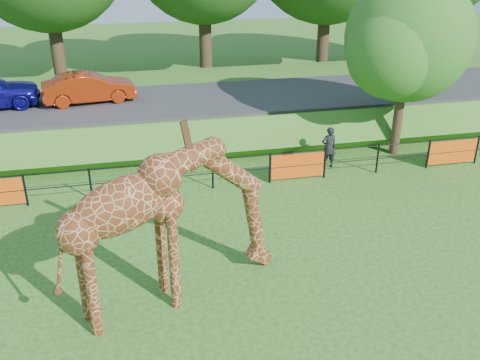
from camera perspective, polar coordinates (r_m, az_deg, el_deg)
The scene contains 8 objects.
ground at distance 11.76m, azimuth 4.00°, elevation -17.80°, with size 90.00×90.00×0.00m, color #255B16.
giraffe at distance 12.21m, azimuth -7.22°, elevation -4.86°, with size 5.41×0.99×3.87m, color #5D2B13, non-canonical shape.
perimeter_fence at distance 18.03m, azimuth -2.93°, elevation 0.71°, with size 28.07×0.10×1.10m, color black, non-canonical shape.
embankment at distance 24.97m, azimuth -5.84°, elevation 7.89°, with size 40.00×9.00×1.30m, color #255B16.
road at distance 23.33m, azimuth -5.47°, elevation 8.49°, with size 40.00×5.00×0.12m, color #2D2D2F.
car_red at distance 23.42m, azimuth -15.80°, elevation 9.47°, with size 1.32×3.78×1.25m, color #AC2C0C.
visitor at distance 19.84m, azimuth 9.44°, elevation 3.45°, with size 0.57×0.37×1.56m, color black.
tree_east at distance 20.89m, azimuth 17.65°, elevation 13.75°, with size 5.40×4.71×6.76m.
Camera 1 is at (-2.59, -8.22, 7.99)m, focal length 40.00 mm.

